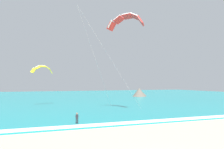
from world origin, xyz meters
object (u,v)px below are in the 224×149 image
Objects in this scene: surfboard at (77,125)px; kite_primary at (126,20)px; kitesurfer at (77,118)px; kite_distant at (43,69)px.

surfboard is 0.08× the size of kite_primary.
surfboard is at bearing -144.88° from kite_primary.
kitesurfer is 21.27m from kite_primary.
kite_primary is 24.16m from kite_distant.
kitesurfer is 0.32× the size of kite_distant.
kite_distant reaches higher than kitesurfer.
kitesurfer is 0.10× the size of kite_primary.
kite_primary reaches higher than kite_distant.
kite_distant is (-14.22, 17.59, -8.48)m from kite_primary.
kite_distant is at bearing 97.93° from kitesurfer.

